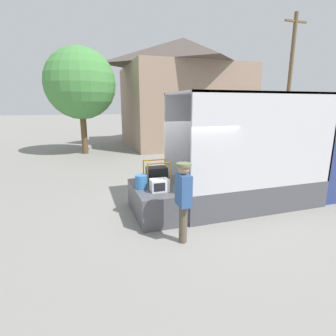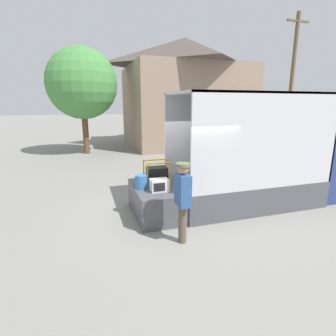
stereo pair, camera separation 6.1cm
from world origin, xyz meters
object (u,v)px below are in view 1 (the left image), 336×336
Objects in this scene: portable_generator at (157,175)px; orange_bucket at (141,182)px; utility_pole at (290,80)px; microwave at (159,185)px; worker_person at (183,194)px; box_truck at (282,171)px; street_tree at (80,84)px.

portable_generator is 1.89× the size of orange_bucket.
portable_generator is 0.07× the size of utility_pole.
microwave is at bearing -101.51° from portable_generator.
portable_generator is 2.00m from worker_person.
utility_pole is (12.69, 9.31, 3.72)m from portable_generator.
box_truck reaches higher than portable_generator.
microwave is at bearing -142.02° from utility_pole.
worker_person reaches higher than orange_bucket.
portable_generator reaches higher than microwave.
box_truck is 4.61m from orange_bucket.
portable_generator is at bearing -143.75° from utility_pole.
microwave is 1.27× the size of orange_bucket.
box_truck reaches higher than orange_bucket.
orange_bucket is at bearing -82.97° from street_tree.
orange_bucket is 1.75m from worker_person.
utility_pole is at bearing 41.72° from worker_person.
utility_pole is (12.68, 11.31, 3.65)m from worker_person.
orange_bucket is 0.06× the size of street_tree.
box_truck is at bearing -131.83° from utility_pole.
utility_pole reaches higher than worker_person.
box_truck is 0.69× the size of utility_pole.
worker_person is 0.29× the size of street_tree.
worker_person is at bearing -157.64° from box_truck.
street_tree reaches higher than orange_bucket.
utility_pole reaches higher than street_tree.
portable_generator is 10.78m from street_tree.
box_truck is 4.39m from worker_person.
street_tree reaches higher than worker_person.
utility_pole is 14.57m from street_tree.
box_truck is 3.50× the size of worker_person.
box_truck is 13.66× the size of microwave.
portable_generator reaches higher than orange_bucket.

